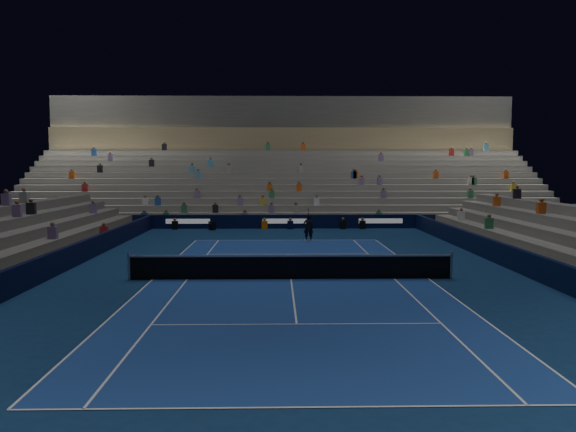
% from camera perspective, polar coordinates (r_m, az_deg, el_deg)
% --- Properties ---
extents(ground, '(90.00, 90.00, 0.00)m').
position_cam_1_polar(ground, '(22.27, 0.31, -6.49)').
color(ground, '#0D2750').
rests_on(ground, ground).
extents(court_surface, '(10.97, 23.77, 0.01)m').
position_cam_1_polar(court_surface, '(22.27, 0.31, -6.47)').
color(court_surface, navy).
rests_on(court_surface, ground).
extents(sponsor_barrier_far, '(44.00, 0.25, 1.00)m').
position_cam_1_polar(sponsor_barrier_far, '(40.51, -0.35, -0.57)').
color(sponsor_barrier_far, black).
rests_on(sponsor_barrier_far, ground).
extents(sponsor_barrier_east, '(0.25, 37.00, 1.00)m').
position_cam_1_polar(sponsor_barrier_east, '(24.42, 23.79, -4.70)').
color(sponsor_barrier_east, '#081133').
rests_on(sponsor_barrier_east, ground).
extents(sponsor_barrier_west, '(0.25, 37.00, 1.00)m').
position_cam_1_polar(sponsor_barrier_west, '(23.98, -23.63, -4.87)').
color(sponsor_barrier_west, black).
rests_on(sponsor_barrier_west, ground).
extents(grandstand_main, '(44.00, 15.20, 11.20)m').
position_cam_1_polar(grandstand_main, '(49.73, -0.50, 3.78)').
color(grandstand_main, gray).
rests_on(grandstand_main, ground).
extents(tennis_net, '(12.90, 0.10, 1.10)m').
position_cam_1_polar(tennis_net, '(22.17, 0.31, -5.21)').
color(tennis_net, '#B2B2B7').
rests_on(tennis_net, ground).
extents(tennis_player, '(0.61, 0.41, 1.64)m').
position_cam_1_polar(tennis_player, '(33.41, 2.10, -1.21)').
color(tennis_player, black).
rests_on(tennis_player, ground).
extents(broadcast_camera, '(0.59, 0.96, 0.60)m').
position_cam_1_polar(broadcast_camera, '(39.92, -7.78, -0.98)').
color(broadcast_camera, black).
rests_on(broadcast_camera, ground).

